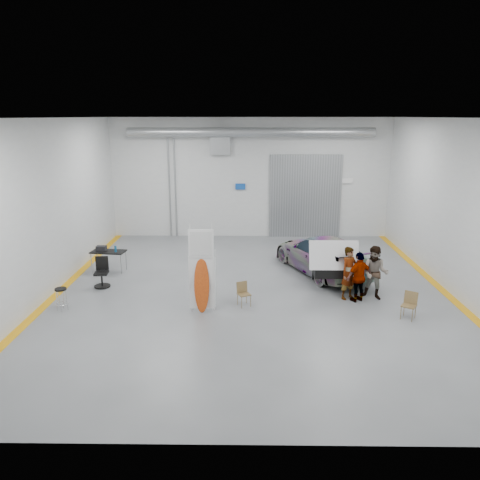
{
  "coord_description": "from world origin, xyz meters",
  "views": [
    {
      "loc": [
        -0.21,
        -15.59,
        6.06
      ],
      "look_at": [
        -0.43,
        1.54,
        1.5
      ],
      "focal_mm": 35.0,
      "sensor_mm": 36.0,
      "label": 1
    }
  ],
  "objects_px": {
    "shop_stool": "(62,300)",
    "sedan_car": "(322,254)",
    "folding_chair_far": "(408,311)",
    "person_b": "(375,273)",
    "person_c": "(359,277)",
    "folding_chair_near": "(244,299)",
    "surfboard_display": "(202,277)",
    "office_chair": "(102,274)",
    "work_table": "(106,251)",
    "person_a": "(349,273)"
  },
  "relations": [
    {
      "from": "sedan_car",
      "to": "person_a",
      "type": "height_order",
      "value": "person_a"
    },
    {
      "from": "folding_chair_near",
      "to": "shop_stool",
      "type": "relative_size",
      "value": 1.04
    },
    {
      "from": "shop_stool",
      "to": "office_chair",
      "type": "bearing_deg",
      "value": 73.81
    },
    {
      "from": "person_a",
      "to": "folding_chair_far",
      "type": "relative_size",
      "value": 2.17
    },
    {
      "from": "shop_stool",
      "to": "sedan_car",
      "type": "bearing_deg",
      "value": 24.15
    },
    {
      "from": "person_b",
      "to": "surfboard_display",
      "type": "relative_size",
      "value": 0.65
    },
    {
      "from": "person_b",
      "to": "person_c",
      "type": "height_order",
      "value": "person_b"
    },
    {
      "from": "sedan_car",
      "to": "folding_chair_far",
      "type": "xyz_separation_m",
      "value": [
        1.98,
        -4.47,
        -0.47
      ]
    },
    {
      "from": "person_c",
      "to": "folding_chair_near",
      "type": "xyz_separation_m",
      "value": [
        -3.84,
        -0.45,
        -0.61
      ]
    },
    {
      "from": "person_a",
      "to": "work_table",
      "type": "height_order",
      "value": "person_a"
    },
    {
      "from": "person_a",
      "to": "person_b",
      "type": "relative_size",
      "value": 0.98
    },
    {
      "from": "person_b",
      "to": "work_table",
      "type": "height_order",
      "value": "person_b"
    },
    {
      "from": "person_b",
      "to": "work_table",
      "type": "xyz_separation_m",
      "value": [
        -9.93,
        2.79,
        -0.09
      ]
    },
    {
      "from": "work_table",
      "to": "office_chair",
      "type": "bearing_deg",
      "value": -79.67
    },
    {
      "from": "shop_stool",
      "to": "work_table",
      "type": "xyz_separation_m",
      "value": [
        0.33,
        3.96,
        0.46
      ]
    },
    {
      "from": "folding_chair_far",
      "to": "work_table",
      "type": "distance_m",
      "value": 11.47
    },
    {
      "from": "sedan_car",
      "to": "shop_stool",
      "type": "height_order",
      "value": "sedan_car"
    },
    {
      "from": "person_c",
      "to": "sedan_car",
      "type": "bearing_deg",
      "value": -103.64
    },
    {
      "from": "sedan_car",
      "to": "folding_chair_far",
      "type": "distance_m",
      "value": 4.91
    },
    {
      "from": "folding_chair_far",
      "to": "office_chair",
      "type": "distance_m",
      "value": 10.59
    },
    {
      "from": "sedan_car",
      "to": "shop_stool",
      "type": "distance_m",
      "value": 9.76
    },
    {
      "from": "person_a",
      "to": "person_c",
      "type": "relative_size",
      "value": 1.06
    },
    {
      "from": "person_b",
      "to": "folding_chair_far",
      "type": "height_order",
      "value": "person_b"
    },
    {
      "from": "folding_chair_near",
      "to": "work_table",
      "type": "height_order",
      "value": "work_table"
    },
    {
      "from": "folding_chair_far",
      "to": "person_a",
      "type": "bearing_deg",
      "value": 166.33
    },
    {
      "from": "folding_chair_near",
      "to": "office_chair",
      "type": "bearing_deg",
      "value": 136.1
    },
    {
      "from": "person_b",
      "to": "shop_stool",
      "type": "distance_m",
      "value": 10.34
    },
    {
      "from": "person_b",
      "to": "surfboard_display",
      "type": "distance_m",
      "value": 5.88
    },
    {
      "from": "person_c",
      "to": "folding_chair_near",
      "type": "distance_m",
      "value": 3.91
    },
    {
      "from": "surfboard_display",
      "to": "shop_stool",
      "type": "relative_size",
      "value": 3.78
    },
    {
      "from": "sedan_car",
      "to": "person_b",
      "type": "bearing_deg",
      "value": 93.66
    },
    {
      "from": "sedan_car",
      "to": "person_c",
      "type": "xyz_separation_m",
      "value": [
        0.77,
        -3.06,
        0.13
      ]
    },
    {
      "from": "person_c",
      "to": "folding_chair_near",
      "type": "height_order",
      "value": "person_c"
    },
    {
      "from": "office_chair",
      "to": "folding_chair_near",
      "type": "bearing_deg",
      "value": -23.35
    },
    {
      "from": "person_a",
      "to": "person_c",
      "type": "xyz_separation_m",
      "value": [
        0.29,
        -0.23,
        -0.05
      ]
    },
    {
      "from": "sedan_car",
      "to": "person_a",
      "type": "relative_size",
      "value": 2.76
    },
    {
      "from": "person_b",
      "to": "office_chair",
      "type": "xyz_separation_m",
      "value": [
        -9.62,
        1.05,
        -0.45
      ]
    },
    {
      "from": "person_b",
      "to": "folding_chair_far",
      "type": "bearing_deg",
      "value": -43.48
    },
    {
      "from": "surfboard_display",
      "to": "office_chair",
      "type": "height_order",
      "value": "surfboard_display"
    },
    {
      "from": "person_b",
      "to": "person_a",
      "type": "bearing_deg",
      "value": -154.34
    },
    {
      "from": "person_c",
      "to": "shop_stool",
      "type": "bearing_deg",
      "value": -22.26
    },
    {
      "from": "person_a",
      "to": "surfboard_display",
      "type": "distance_m",
      "value": 5.02
    },
    {
      "from": "work_table",
      "to": "person_a",
      "type": "bearing_deg",
      "value": -17.11
    },
    {
      "from": "sedan_car",
      "to": "surfboard_display",
      "type": "bearing_deg",
      "value": 20.3
    },
    {
      "from": "person_b",
      "to": "shop_stool",
      "type": "xyz_separation_m",
      "value": [
        -10.26,
        -1.17,
        -0.55
      ]
    },
    {
      "from": "folding_chair_far",
      "to": "office_chair",
      "type": "xyz_separation_m",
      "value": [
        -10.24,
        2.69,
        0.21
      ]
    },
    {
      "from": "person_a",
      "to": "person_b",
      "type": "height_order",
      "value": "person_b"
    },
    {
      "from": "sedan_car",
      "to": "person_b",
      "type": "xyz_separation_m",
      "value": [
        1.36,
        -2.83,
        0.2
      ]
    },
    {
      "from": "person_c",
      "to": "work_table",
      "type": "bearing_deg",
      "value": -45.69
    },
    {
      "from": "folding_chair_far",
      "to": "person_b",
      "type": "bearing_deg",
      "value": 144.79
    }
  ]
}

